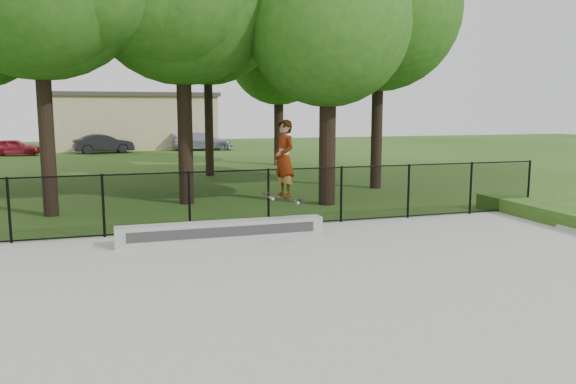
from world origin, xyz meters
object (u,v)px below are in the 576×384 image
object	(u,v)px
car_a	(14,147)
car_c	(202,141)
skater_airborne	(284,160)
car_b	(104,144)
grind_ledge	(223,231)

from	to	relation	value
car_a	car_c	distance (m)	12.74
car_c	car_a	bearing A→B (deg)	98.40
car_a	car_c	bearing A→B (deg)	-81.39
skater_airborne	car_b	bearing A→B (deg)	98.47
grind_ledge	skater_airborne	distance (m)	2.15
grind_ledge	skater_airborne	world-z (taller)	skater_airborne
car_a	car_c	xyz separation A→B (m)	(12.66, 1.36, 0.10)
car_b	car_c	size ratio (longest dim) A/B	0.87
car_c	skater_airborne	xyz separation A→B (m)	(-2.70, -29.97, 1.24)
car_c	skater_airborne	world-z (taller)	skater_airborne
car_a	car_b	distance (m)	5.65
skater_airborne	car_a	bearing A→B (deg)	109.20
car_a	skater_airborne	distance (m)	30.33
grind_ledge	car_b	bearing A→B (deg)	95.80
car_b	skater_airborne	world-z (taller)	skater_airborne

